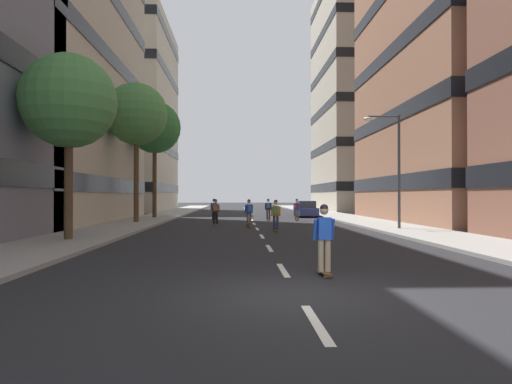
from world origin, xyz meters
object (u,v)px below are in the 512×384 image
Objects in this scene: street_tree_mid at (136,115)px; skater_3 at (324,236)px; skater_1 at (276,213)px; streetlamp_right at (393,158)px; skater_4 at (249,211)px; skater_5 at (268,208)px; street_tree_near at (155,128)px; street_tree_far at (69,102)px; skater_0 at (214,209)px; skater_2 at (216,210)px; parked_car_near at (306,210)px; skater_6 at (297,208)px.

skater_3 is at bearing -66.21° from street_tree_mid.
streetlamp_right is at bearing 4.41° from skater_1.
skater_3 is 17.99m from skater_4.
skater_3 and skater_5 have the same top height.
street_tree_far is (0.00, -20.05, -1.95)m from street_tree_near.
skater_0 is at bearing 29.11° from street_tree_mid.
skater_1 is 1.00× the size of skater_3.
skater_2 is at bearing 149.04° from skater_4.
skater_2 is (5.77, -9.17, -6.96)m from street_tree_near.
skater_2 is (-10.36, 5.14, -3.12)m from streetlamp_right.
parked_car_near is 31.43m from skater_3.
street_tree_near reaches higher than skater_0.
skater_5 is (-6.38, 10.87, -3.12)m from streetlamp_right.
skater_1 is at bearing -57.57° from skater_2.
street_tree_near is 5.71× the size of skater_3.
skater_5 is 1.00× the size of skater_6.
skater_1 is (-4.38, -17.51, 0.32)m from parked_car_near.
skater_3 is at bearing -89.91° from skater_1.
street_tree_far is 19.91m from skater_5.
skater_4 is (-1.38, 17.93, 0.03)m from skater_3.
skater_0 is at bearing 112.19° from skater_4.
skater_4 is 1.00× the size of skater_6.
streetlamp_right is 7.47m from skater_1.
skater_6 is (6.23, 5.21, 0.00)m from skater_2.
skater_2 is (5.77, 10.88, -5.02)m from street_tree_far.
street_tree_near is (-13.75, -2.68, 7.28)m from parked_car_near.
skater_0 and skater_6 have the same top height.
skater_1 and skater_2 have the same top height.
skater_5 is at bearing 89.17° from skater_3.
street_tree_far is 4.46× the size of skater_1.
parked_car_near is at bearing 56.86° from skater_5.
skater_0 is 4.40m from skater_5.
streetlamp_right is at bearing -68.25° from skater_6.
skater_6 is at bearing 111.75° from streetlamp_right.
street_tree_near is 20.15m from street_tree_far.
skater_2 and skater_4 have the same top height.
skater_3 is 1.00× the size of skater_5.
skater_3 is 1.00× the size of skater_6.
skater_5 is at bearing 76.13° from skater_4.
skater_3 reaches higher than parked_car_near.
street_tree_far is (-13.75, -22.73, 5.33)m from parked_car_near.
streetlamp_right reaches higher than skater_0.
streetlamp_right reaches higher than skater_2.
skater_4 is at bearing 94.41° from skater_3.
skater_1 is at bearing -72.51° from skater_4.
streetlamp_right is (16.13, 5.74, -1.89)m from street_tree_far.
skater_4 is (8.01, -3.36, -6.82)m from street_tree_mid.
skater_1 reaches higher than parked_car_near.
skater_4 is (2.60, -6.38, 0.03)m from skater_0.
street_tree_mid is at bearing 140.64° from skater_1.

